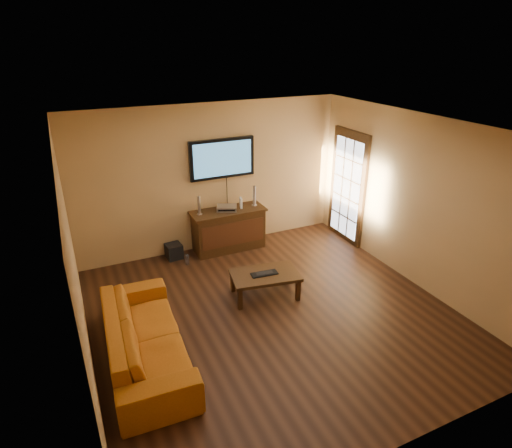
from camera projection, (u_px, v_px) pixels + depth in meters
ground_plane at (273, 314)px, 6.26m from camera, size 5.00×5.00×0.00m
room_walls at (255, 192)px, 6.10m from camera, size 5.00×5.00×5.00m
french_door at (347, 188)px, 8.20m from camera, size 0.07×1.02×2.22m
media_console at (229, 229)px, 8.03m from camera, size 1.39×0.53×0.79m
television at (222, 159)px, 7.68m from camera, size 1.22×0.08×0.72m
coffee_table at (265, 276)px, 6.56m from camera, size 1.12×0.78×0.40m
sofa at (144, 330)px, 5.22m from camera, size 0.78×2.30×0.89m
speaker_left at (199, 206)px, 7.62m from camera, size 0.09×0.09×0.34m
speaker_right at (254, 197)px, 8.02m from camera, size 0.10×0.10×0.38m
av_receiver at (227, 208)px, 7.86m from camera, size 0.43×0.38×0.08m
game_console at (241, 203)px, 7.95m from camera, size 0.07×0.15×0.20m
subwoofer at (174, 251)px, 7.78m from camera, size 0.30×0.30×0.27m
bottle at (187, 260)px, 7.58m from camera, size 0.07×0.07×0.20m
keyboard at (264, 274)px, 6.52m from camera, size 0.42×0.20×0.02m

